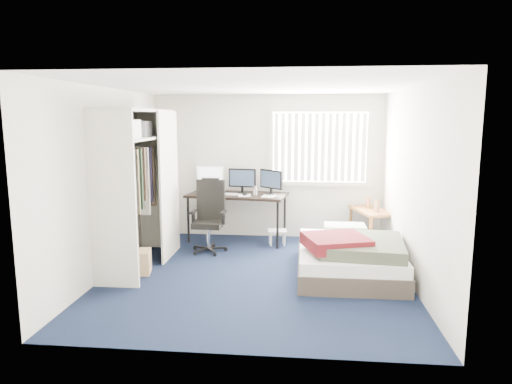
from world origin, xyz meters
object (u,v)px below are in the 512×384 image
at_px(office_chair, 209,223).
at_px(bed, 350,255).
at_px(desk, 238,193).
at_px(nightstand, 371,214).

height_order(office_chair, bed, office_chair).
xyz_separation_m(office_chair, bed, (2.11, -0.93, -0.18)).
distance_m(office_chair, bed, 2.31).
relative_size(desk, bed, 0.96).
bearing_deg(desk, bed, -42.21).
xyz_separation_m(nightstand, bed, (-0.49, -1.47, -0.27)).
height_order(office_chair, nightstand, office_chair).
distance_m(desk, bed, 2.42).
bearing_deg(desk, office_chair, -119.30).
height_order(nightstand, bed, nightstand).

